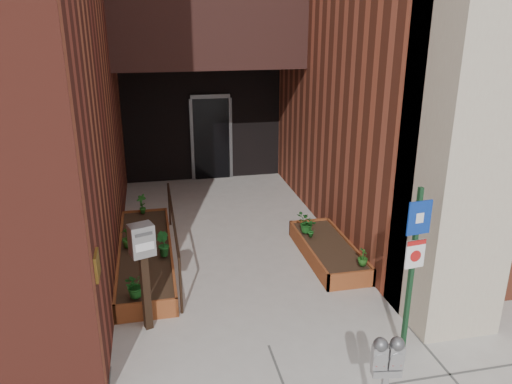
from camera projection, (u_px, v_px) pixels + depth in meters
ground at (269, 346)px, 6.51m from camera, size 80.00×80.00×0.00m
planter_left at (146, 256)px, 8.65m from camera, size 0.90×3.60×0.30m
planter_right at (328, 251)px, 8.81m from camera, size 0.80×2.20×0.30m
handrail at (173, 222)px, 8.49m from camera, size 0.04×3.34×0.90m
parking_meter at (387, 365)px, 4.61m from camera, size 0.30×0.16×1.32m
sign_post at (414, 257)px, 5.87m from camera, size 0.31×0.09×2.25m
payment_dropbox at (143, 255)px, 6.52m from camera, size 0.36×0.31×1.54m
shrub_left_a at (135, 285)px, 7.03m from camera, size 0.46×0.46×0.36m
shrub_left_b at (163, 244)px, 8.23m from camera, size 0.32×0.32×0.41m
shrub_left_c at (128, 237)px, 8.55m from camera, size 0.27×0.27×0.36m
shrub_left_d at (142, 204)px, 9.99m from camera, size 0.30×0.30×0.40m
shrub_right_a at (363, 257)px, 7.92m from camera, size 0.19×0.19×0.29m
shrub_right_b at (311, 228)px, 8.94m from camera, size 0.24×0.24×0.34m
shrub_right_c at (306, 223)px, 9.10m from camera, size 0.48×0.48×0.38m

